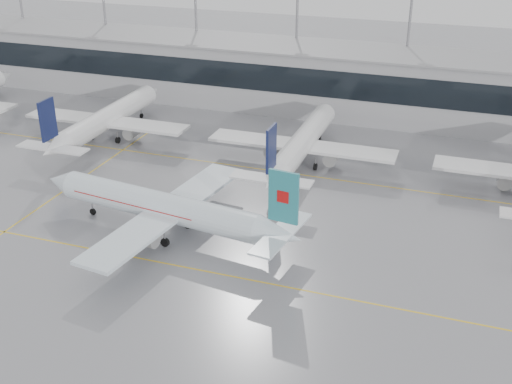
% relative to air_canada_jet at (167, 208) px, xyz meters
% --- Properties ---
extents(ground, '(320.00, 320.00, 0.00)m').
position_rel_air_canada_jet_xyz_m(ground, '(9.76, -6.34, -3.80)').
color(ground, gray).
rests_on(ground, ground).
extents(taxi_line_main, '(120.00, 0.25, 0.01)m').
position_rel_air_canada_jet_xyz_m(taxi_line_main, '(9.76, -6.34, -3.79)').
color(taxi_line_main, yellow).
rests_on(taxi_line_main, ground).
extents(taxi_line_north, '(120.00, 0.25, 0.01)m').
position_rel_air_canada_jet_xyz_m(taxi_line_north, '(9.76, 23.66, -3.79)').
color(taxi_line_north, yellow).
rests_on(taxi_line_north, ground).
extents(taxi_line_cross, '(0.25, 60.00, 0.01)m').
position_rel_air_canada_jet_xyz_m(taxi_line_cross, '(-20.24, 8.66, -3.79)').
color(taxi_line_cross, yellow).
rests_on(taxi_line_cross, ground).
extents(terminal, '(180.00, 15.00, 12.00)m').
position_rel_air_canada_jet_xyz_m(terminal, '(9.76, 55.66, 2.20)').
color(terminal, '#9E9EA2').
rests_on(terminal, ground).
extents(terminal_glass, '(180.00, 0.20, 5.00)m').
position_rel_air_canada_jet_xyz_m(terminal_glass, '(9.76, 48.11, 3.70)').
color(terminal_glass, black).
rests_on(terminal_glass, ground).
extents(terminal_roof, '(182.00, 16.00, 0.40)m').
position_rel_air_canada_jet_xyz_m(terminal_roof, '(9.76, 55.66, 8.40)').
color(terminal_roof, gray).
rests_on(terminal_roof, ground).
extents(light_masts, '(156.40, 1.00, 22.60)m').
position_rel_air_canada_jet_xyz_m(light_masts, '(9.76, 61.66, 9.55)').
color(light_masts, gray).
rests_on(light_masts, ground).
extents(air_canada_jet, '(37.62, 30.58, 11.93)m').
position_rel_air_canada_jet_xyz_m(air_canada_jet, '(0.00, 0.00, 0.00)').
color(air_canada_jet, white).
rests_on(air_canada_jet, ground).
extents(parked_jet_b, '(29.64, 36.96, 11.72)m').
position_rel_air_canada_jet_xyz_m(parked_jet_b, '(-25.24, 27.35, -0.09)').
color(parked_jet_b, white).
rests_on(parked_jet_b, ground).
extents(parked_jet_c, '(29.64, 36.96, 11.72)m').
position_rel_air_canada_jet_xyz_m(parked_jet_c, '(9.76, 27.35, -0.09)').
color(parked_jet_c, white).
rests_on(parked_jet_c, ground).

